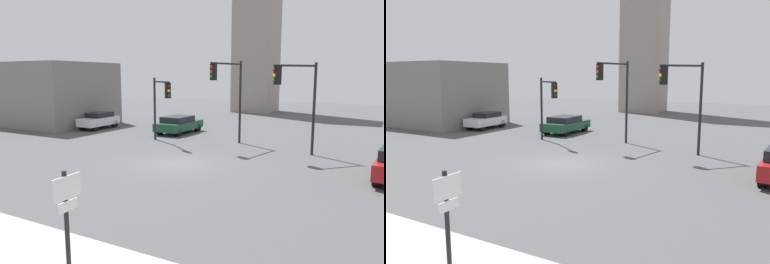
% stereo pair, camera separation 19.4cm
% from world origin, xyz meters
% --- Properties ---
extents(ground_plane, '(100.92, 100.92, 0.00)m').
position_xyz_m(ground_plane, '(0.00, 0.00, 0.00)').
color(ground_plane, '#4C4C4F').
extents(direction_sign, '(0.15, 0.78, 2.51)m').
position_xyz_m(direction_sign, '(3.97, -10.96, 1.71)').
color(direction_sign, black).
rests_on(direction_sign, ground_plane).
extents(traffic_light_0, '(2.01, 2.12, 5.39)m').
position_xyz_m(traffic_light_0, '(4.92, 4.94, 3.83)').
color(traffic_light_0, black).
rests_on(traffic_light_0, ground_plane).
extents(traffic_light_1, '(0.89, 3.33, 5.62)m').
position_xyz_m(traffic_light_1, '(0.25, 6.00, 4.01)').
color(traffic_light_1, black).
rests_on(traffic_light_1, ground_plane).
extents(traffic_light_2, '(2.56, 1.98, 4.50)m').
position_xyz_m(traffic_light_2, '(-4.18, 4.83, 3.19)').
color(traffic_light_2, black).
rests_on(traffic_light_2, ground_plane).
extents(car_1, '(1.89, 3.99, 1.45)m').
position_xyz_m(car_1, '(-12.95, 7.98, 0.78)').
color(car_1, silver).
rests_on(car_1, ground_plane).
extents(car_3, '(2.12, 4.57, 1.41)m').
position_xyz_m(car_3, '(-5.46, 9.23, 0.75)').
color(car_3, '#19472D').
rests_on(car_3, ground_plane).
extents(building_flank, '(12.15, 8.32, 5.86)m').
position_xyz_m(building_flank, '(-20.20, 8.36, 2.93)').
color(building_flank, gray).
rests_on(building_flank, ground_plane).
extents(skyline_tower, '(4.98, 4.98, 23.88)m').
position_xyz_m(skyline_tower, '(-6.31, 30.18, 11.94)').
color(skyline_tower, gray).
rests_on(skyline_tower, ground_plane).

